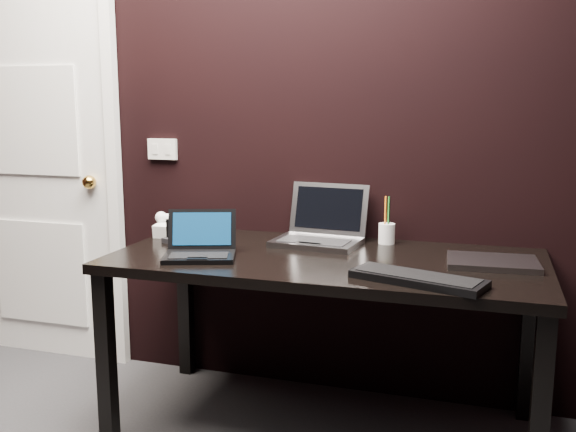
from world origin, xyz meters
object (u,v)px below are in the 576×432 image
(netbook, at_px, (200,248))
(silver_laptop, at_px, (320,233))
(mobile_phone, at_px, (171,234))
(ext_keyboard, at_px, (418,278))
(desk_phone, at_px, (181,227))
(pen_cup, at_px, (387,233))
(desk, at_px, (325,275))
(closed_laptop, at_px, (493,262))
(door, at_px, (36,161))

(netbook, relative_size, silver_laptop, 0.88)
(netbook, xyz_separation_m, mobile_phone, (-0.24, 0.21, 0.00))
(ext_keyboard, bearing_deg, mobile_phone, 163.74)
(desk_phone, bearing_deg, mobile_phone, -80.31)
(netbook, height_order, pen_cup, pen_cup)
(desk, relative_size, pen_cup, 8.18)
(closed_laptop, relative_size, mobile_phone, 3.40)
(door, height_order, mobile_phone, door)
(door, bearing_deg, closed_laptop, -8.13)
(ext_keyboard, height_order, mobile_phone, mobile_phone)
(closed_laptop, xyz_separation_m, mobile_phone, (-1.34, -0.00, 0.03))
(door, relative_size, desk_phone, 8.79)
(mobile_phone, bearing_deg, pen_cup, 16.03)
(silver_laptop, relative_size, pen_cup, 1.85)
(ext_keyboard, xyz_separation_m, closed_laptop, (0.24, 0.32, -0.00))
(pen_cup, bearing_deg, door, 177.84)
(desk, bearing_deg, netbook, -161.03)
(silver_laptop, bearing_deg, mobile_phone, -163.80)
(silver_laptop, height_order, closed_laptop, silver_laptop)
(netbook, bearing_deg, desk, 18.97)
(door, bearing_deg, pen_cup, -2.16)
(door, bearing_deg, mobile_phone, -19.21)
(closed_laptop, bearing_deg, pen_cup, 149.67)
(desk_phone, relative_size, pen_cup, 1.17)
(desk_phone, xyz_separation_m, pen_cup, (0.93, 0.12, 0.00))
(silver_laptop, relative_size, desk_phone, 1.58)
(netbook, bearing_deg, door, 155.50)
(mobile_phone, bearing_deg, closed_laptop, 0.09)
(ext_keyboard, relative_size, pen_cup, 2.31)
(closed_laptop, xyz_separation_m, pen_cup, (-0.44, 0.26, 0.04))
(desk, xyz_separation_m, desk_phone, (-0.73, 0.19, 0.12))
(desk, height_order, pen_cup, pen_cup)
(silver_laptop, distance_m, closed_laptop, 0.74)
(desk, bearing_deg, mobile_phone, 176.21)
(door, relative_size, closed_laptop, 6.18)
(netbook, height_order, ext_keyboard, netbook)
(desk, bearing_deg, pen_cup, 57.45)
(desk_phone, bearing_deg, netbook, -53.24)
(pen_cup, bearing_deg, mobile_phone, -163.97)
(ext_keyboard, bearing_deg, pen_cup, 108.69)
(door, height_order, ext_keyboard, door)
(door, height_order, closed_laptop, door)
(desk_phone, distance_m, mobile_phone, 0.14)
(door, xyz_separation_m, closed_laptop, (2.28, -0.33, -0.29))
(door, distance_m, desk_phone, 0.97)
(silver_laptop, bearing_deg, closed_laptop, -14.00)
(desk, height_order, silver_laptop, silver_laptop)
(desk, height_order, mobile_phone, mobile_phone)
(netbook, distance_m, pen_cup, 0.81)
(door, distance_m, mobile_phone, 1.03)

